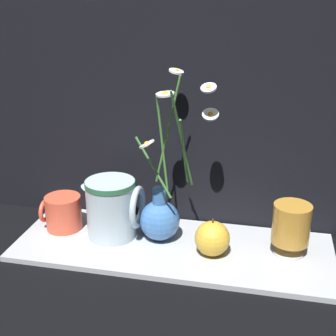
% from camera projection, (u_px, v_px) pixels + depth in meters
% --- Properties ---
extents(ground_plane, '(6.00, 6.00, 0.00)m').
position_uv_depth(ground_plane, '(173.00, 250.00, 1.05)').
color(ground_plane, black).
extents(shelf, '(0.71, 0.26, 0.01)m').
position_uv_depth(shelf, '(173.00, 247.00, 1.05)').
color(shelf, '#B2B7BC').
rests_on(shelf, ground_plane).
extents(vase_with_flowers, '(0.17, 0.17, 0.38)m').
position_uv_depth(vase_with_flowers, '(161.00, 213.00, 1.05)').
color(vase_with_flowers, '#3F72B7').
rests_on(vase_with_flowers, shelf).
extents(yellow_mug, '(0.09, 0.08, 0.08)m').
position_uv_depth(yellow_mug, '(63.00, 212.00, 1.11)').
color(yellow_mug, '#DB5138').
rests_on(yellow_mug, shelf).
extents(ceramic_pitcher, '(0.14, 0.11, 0.15)m').
position_uv_depth(ceramic_pitcher, '(112.00, 206.00, 1.06)').
color(ceramic_pitcher, silver).
rests_on(ceramic_pitcher, shelf).
extents(tea_glass, '(0.08, 0.08, 0.12)m').
position_uv_depth(tea_glass, '(291.00, 225.00, 0.99)').
color(tea_glass, silver).
rests_on(tea_glass, shelf).
extents(orange_fruit, '(0.08, 0.08, 0.08)m').
position_uv_depth(orange_fruit, '(212.00, 238.00, 1.00)').
color(orange_fruit, gold).
rests_on(orange_fruit, shelf).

